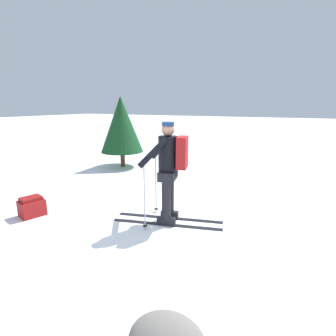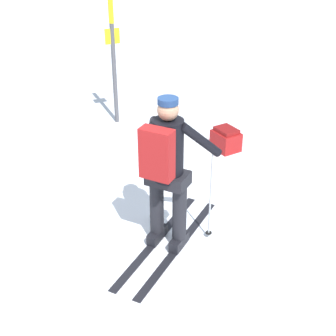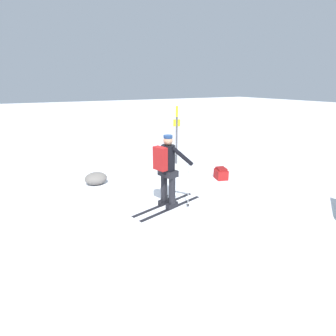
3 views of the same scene
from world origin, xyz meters
TOP-DOWN VIEW (x-y plane):
  - ground_plane at (0.00, 0.00)m, footprint 80.00×80.00m
  - skier at (0.12, -0.28)m, footprint 1.87×0.94m
  - dropped_backpack at (2.42, 0.60)m, footprint 0.42×0.47m
  - trail_marker at (2.05, 2.62)m, footprint 0.23×0.12m
  - rock_boulder at (-0.99, 1.95)m, footprint 0.62×0.53m

SIDE VIEW (x-z plane):
  - ground_plane at x=0.00m, z-range 0.00..0.00m
  - dropped_backpack at x=2.42m, z-range -0.01..0.34m
  - rock_boulder at x=-0.99m, z-range 0.00..0.34m
  - skier at x=0.12m, z-range 0.11..1.80m
  - trail_marker at x=2.05m, z-range 0.19..2.21m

